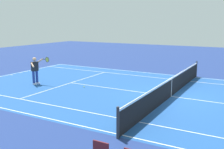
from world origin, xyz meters
TOP-DOWN VIEW (x-y plane):
  - ground_plane at (0.00, 0.00)m, footprint 60.00×60.00m
  - court_slab at (0.00, 0.00)m, footprint 24.20×11.40m
  - court_line_markings at (0.00, 0.00)m, footprint 23.85×11.05m
  - tennis_net at (0.00, 0.00)m, footprint 0.10×11.70m
  - tennis_player_near at (8.05, 1.31)m, footprint 1.12×0.77m
  - tennis_ball at (5.00, 0.57)m, footprint 0.07×0.07m

SIDE VIEW (x-z plane):
  - ground_plane at x=0.00m, z-range 0.00..0.00m
  - court_slab at x=0.00m, z-range 0.00..0.00m
  - court_line_markings at x=0.00m, z-range 0.00..0.01m
  - tennis_ball at x=5.00m, z-range 0.00..0.07m
  - tennis_net at x=0.00m, z-range -0.05..1.03m
  - tennis_player_near at x=8.05m, z-range 0.08..1.78m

